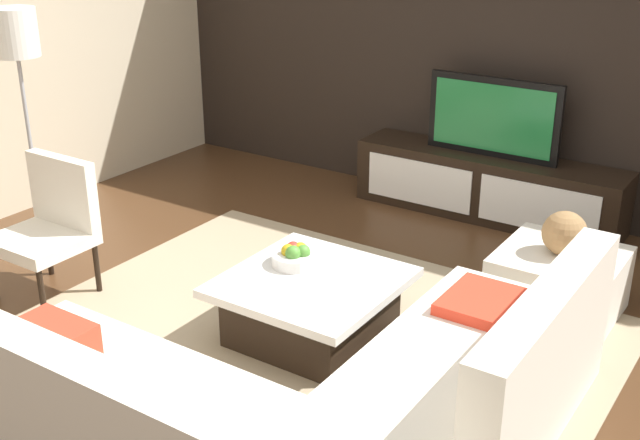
# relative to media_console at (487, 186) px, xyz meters

# --- Properties ---
(ground_plane) EXTENTS (14.00, 14.00, 0.00)m
(ground_plane) POSITION_rel_media_console_xyz_m (0.00, -2.40, -0.25)
(ground_plane) COLOR #4C301C
(feature_wall_back) EXTENTS (6.40, 0.12, 2.80)m
(feature_wall_back) POSITION_rel_media_console_xyz_m (0.00, 0.30, 1.15)
(feature_wall_back) COLOR black
(feature_wall_back) RESTS_ON ground
(area_rug) EXTENTS (3.26, 2.72, 0.01)m
(area_rug) POSITION_rel_media_console_xyz_m (-0.10, -2.40, -0.24)
(area_rug) COLOR tan
(area_rug) RESTS_ON ground
(media_console) EXTENTS (2.11, 0.47, 0.50)m
(media_console) POSITION_rel_media_console_xyz_m (0.00, 0.00, 0.00)
(media_console) COLOR black
(media_console) RESTS_ON ground
(television) EXTENTS (1.04, 0.06, 0.61)m
(television) POSITION_rel_media_console_xyz_m (0.00, 0.00, 0.55)
(television) COLOR black
(television) RESTS_ON media_console
(sectional_couch) EXTENTS (2.38, 2.36, 0.81)m
(sectional_couch) POSITION_rel_media_console_xyz_m (0.51, -3.27, 0.03)
(sectional_couch) COLOR silver
(sectional_couch) RESTS_ON ground
(coffee_table) EXTENTS (0.92, 0.94, 0.38)m
(coffee_table) POSITION_rel_media_console_xyz_m (-0.10, -2.30, -0.05)
(coffee_table) COLOR black
(coffee_table) RESTS_ON ground
(accent_chair_near) EXTENTS (0.55, 0.51, 0.87)m
(accent_chair_near) POSITION_rel_media_console_xyz_m (-1.79, -2.70, 0.24)
(accent_chair_near) COLOR black
(accent_chair_near) RESTS_ON ground
(floor_lamp) EXTENTS (0.31, 0.31, 1.68)m
(floor_lamp) POSITION_rel_media_console_xyz_m (-2.51, -2.25, 1.16)
(floor_lamp) COLOR #A5A5AA
(floor_lamp) RESTS_ON ground
(ottoman) EXTENTS (0.70, 0.70, 0.40)m
(ottoman) POSITION_rel_media_console_xyz_m (0.97, -1.24, -0.05)
(ottoman) COLOR silver
(ottoman) RESTS_ON ground
(fruit_bowl) EXTENTS (0.28, 0.28, 0.13)m
(fruit_bowl) POSITION_rel_media_console_xyz_m (-0.28, -2.20, 0.18)
(fruit_bowl) COLOR silver
(fruit_bowl) RESTS_ON coffee_table
(decorative_ball) EXTENTS (0.26, 0.26, 0.26)m
(decorative_ball) POSITION_rel_media_console_xyz_m (0.97, -1.24, 0.28)
(decorative_ball) COLOR #997247
(decorative_ball) RESTS_ON ottoman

